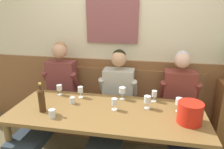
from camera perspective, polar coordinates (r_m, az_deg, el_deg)
room_wall_back at (r=2.96m, az=2.34°, el=10.63°), size 6.80×0.12×2.80m
wood_wainscot_panel at (r=3.14m, az=2.01°, el=-5.42°), size 6.80×0.03×1.06m
wall_bench at (r=3.07m, az=1.36°, el=-11.27°), size 2.37×0.42×0.94m
dining_table at (r=2.28m, az=-1.49°, el=-11.77°), size 2.07×0.83×0.74m
person_center_right_seat at (r=2.83m, az=-16.22°, el=-6.32°), size 0.50×1.29×1.34m
person_right_seat at (r=2.59m, az=0.63°, el=-8.82°), size 0.52×1.30×1.26m
person_left_seat at (r=2.59m, az=18.73°, el=-9.76°), size 0.51×1.30×1.28m
ice_bucket at (r=2.11m, az=20.87°, el=-9.92°), size 0.24×0.24×0.21m
wine_bottle_green_tall at (r=2.29m, az=-18.99°, el=-6.55°), size 0.07×0.07×0.32m
wine_glass_mid_left at (r=2.46m, az=11.68°, el=-5.37°), size 0.07×0.07×0.13m
wine_glass_near_bucket at (r=2.29m, az=18.22°, el=-7.28°), size 0.08×0.08×0.15m
wine_glass_by_bottle at (r=2.28m, az=9.80°, el=-7.01°), size 0.07×0.07×0.14m
wine_glass_left_end at (r=2.53m, az=-8.76°, el=-4.32°), size 0.06×0.06×0.14m
wine_glass_right_end at (r=2.46m, az=2.85°, el=-4.51°), size 0.08×0.08×0.15m
wine_glass_mid_right at (r=2.22m, az=0.69°, el=-7.74°), size 0.06×0.06×0.13m
wine_glass_center_front at (r=2.66m, az=-14.43°, el=-3.68°), size 0.07×0.07×0.13m
water_tumbler_right at (r=2.42m, az=-10.96°, el=-7.06°), size 0.06×0.06×0.08m
water_tumbler_center at (r=2.18m, az=-16.31°, el=-10.38°), size 0.07×0.07×0.09m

